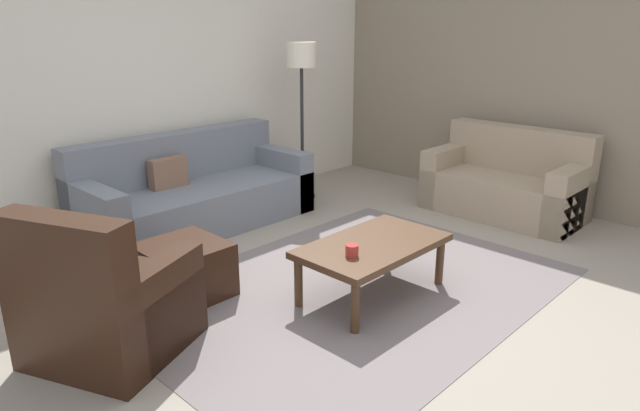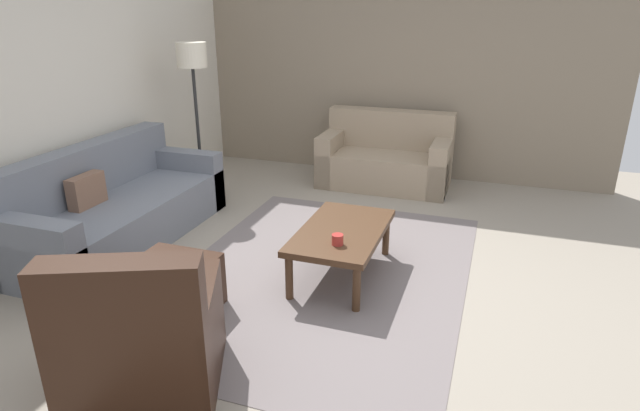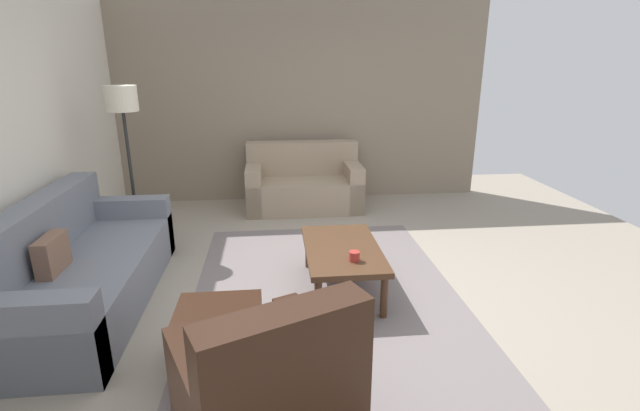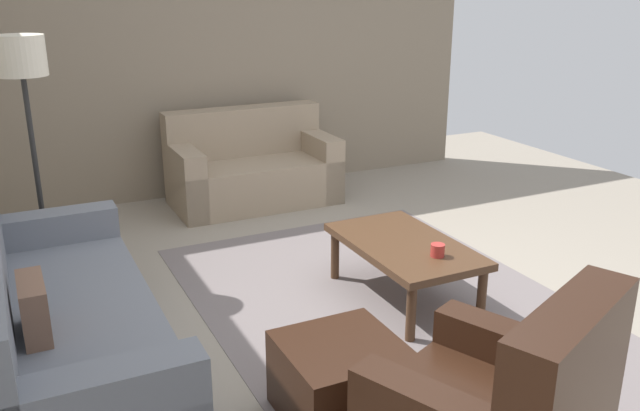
# 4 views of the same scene
# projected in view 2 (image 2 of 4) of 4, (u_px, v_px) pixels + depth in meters

# --- Properties ---
(ground_plane) EXTENTS (8.00, 8.00, 0.00)m
(ground_plane) POSITION_uv_depth(u_px,v_px,m) (322.00, 274.00, 4.35)
(ground_plane) COLOR gray
(rear_partition) EXTENTS (6.00, 0.12, 2.80)m
(rear_partition) POSITION_uv_depth(u_px,v_px,m) (44.00, 87.00, 4.65)
(rear_partition) COLOR silver
(rear_partition) RESTS_ON ground_plane
(stone_feature_panel) EXTENTS (0.12, 5.20, 2.80)m
(stone_feature_panel) POSITION_uv_depth(u_px,v_px,m) (401.00, 63.00, 6.50)
(stone_feature_panel) COLOR gray
(stone_feature_panel) RESTS_ON ground_plane
(area_rug) EXTENTS (3.18, 2.29, 0.01)m
(area_rug) POSITION_uv_depth(u_px,v_px,m) (322.00, 273.00, 4.35)
(area_rug) COLOR slate
(area_rug) RESTS_ON ground_plane
(couch_main) EXTENTS (2.25, 0.94, 0.88)m
(couch_main) POSITION_uv_depth(u_px,v_px,m) (110.00, 210.00, 4.89)
(couch_main) COLOR slate
(couch_main) RESTS_ON ground_plane
(couch_loveseat) EXTENTS (0.81, 1.53, 0.88)m
(couch_loveseat) POSITION_uv_depth(u_px,v_px,m) (386.00, 160.00, 6.44)
(couch_loveseat) COLOR gray
(couch_loveseat) RESTS_ON ground_plane
(armchair_leather) EXTENTS (1.05, 1.05, 0.95)m
(armchair_leather) POSITION_uv_depth(u_px,v_px,m) (142.00, 347.00, 2.92)
(armchair_leather) COLOR black
(armchair_leather) RESTS_ON ground_plane
(ottoman) EXTENTS (0.56, 0.56, 0.40)m
(ottoman) POSITION_uv_depth(u_px,v_px,m) (172.00, 289.00, 3.73)
(ottoman) COLOR black
(ottoman) RESTS_ON ground_plane
(coffee_table) EXTENTS (1.10, 0.64, 0.41)m
(coffee_table) POSITION_uv_depth(u_px,v_px,m) (342.00, 235.00, 4.22)
(coffee_table) COLOR #472D1C
(coffee_table) RESTS_ON ground_plane
(cup) EXTENTS (0.09, 0.09, 0.08)m
(cup) POSITION_uv_depth(u_px,v_px,m) (338.00, 240.00, 3.91)
(cup) COLOR #B2332D
(cup) RESTS_ON coffee_table
(lamp_standing) EXTENTS (0.32, 0.32, 1.71)m
(lamp_standing) POSITION_uv_depth(u_px,v_px,m) (193.00, 71.00, 5.67)
(lamp_standing) COLOR black
(lamp_standing) RESTS_ON ground_plane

